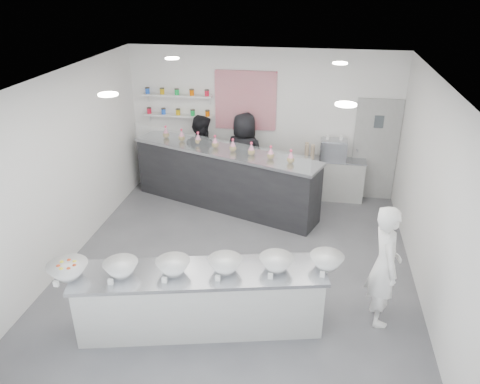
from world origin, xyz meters
name	(u,v)px	position (x,y,z in m)	size (l,w,h in m)	color
floor	(238,266)	(0.00, 0.00, 0.00)	(6.00, 6.00, 0.00)	#515156
ceiling	(237,80)	(0.00, 0.00, 3.00)	(6.00, 6.00, 0.00)	white
back_wall	(262,123)	(0.00, 3.00, 1.50)	(5.50, 5.50, 0.00)	white
left_wall	(65,170)	(-2.75, 0.00, 1.50)	(6.00, 6.00, 0.00)	white
right_wall	(432,195)	(2.75, 0.00, 1.50)	(6.00, 6.00, 0.00)	white
back_door	(375,150)	(2.30, 2.97, 1.05)	(0.88, 0.04, 2.10)	gray
pattern_panel	(246,101)	(-0.35, 2.98, 1.95)	(1.25, 0.03, 1.20)	#AA0120
jar_shelf_lower	(179,115)	(-1.75, 2.90, 1.60)	(1.45, 0.22, 0.04)	silver
jar_shelf_upper	(177,95)	(-1.75, 2.90, 2.02)	(1.45, 0.22, 0.04)	silver
preserve_jars	(177,102)	(-1.75, 2.88, 1.88)	(1.45, 0.10, 0.56)	red
downlight_0	(108,94)	(-1.40, -1.00, 2.98)	(0.24, 0.24, 0.02)	white
downlight_1	(346,104)	(1.40, -1.00, 2.98)	(0.24, 0.24, 0.02)	white
downlight_2	(172,58)	(-1.40, 1.60, 2.98)	(0.24, 0.24, 0.02)	white
downlight_3	(340,63)	(1.40, 1.60, 2.98)	(0.24, 0.24, 0.02)	white
prep_counter	(201,299)	(-0.24, -1.47, 0.44)	(3.20, 0.73, 0.87)	#B6B7B2
back_bar	(224,178)	(-0.63, 2.08, 0.60)	(3.90, 0.71, 1.21)	black
sneeze_guard	(214,147)	(-0.74, 1.76, 1.37)	(3.84, 0.02, 0.33)	white
espresso_ledge	(335,179)	(1.55, 2.78, 0.44)	(1.17, 0.37, 0.87)	#B6B7B2
espresso_machine	(333,150)	(1.47, 2.78, 1.07)	(0.53, 0.36, 0.40)	#93969E
cup_stacks	(310,151)	(1.00, 2.78, 1.03)	(0.24, 0.24, 0.31)	tan
prep_bowls	(199,266)	(-0.24, -1.47, 0.96)	(3.69, 0.54, 0.18)	white
label_cards	(178,294)	(-0.36, -1.99, 0.91)	(3.31, 0.04, 0.07)	white
cookie_bags	(224,143)	(-0.63, 2.08, 1.34)	(2.94, 0.14, 0.26)	pink
woman_prep	(384,266)	(2.10, -0.91, 0.86)	(0.62, 0.41, 1.71)	white
staff_left	(201,156)	(-1.19, 2.50, 0.87)	(0.85, 0.66, 1.75)	black
staff_right	(244,156)	(-0.31, 2.60, 0.90)	(0.88, 0.57, 1.80)	black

